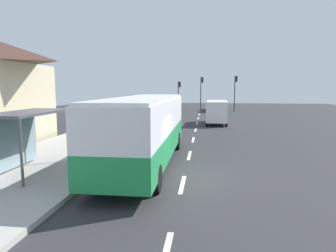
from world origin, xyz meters
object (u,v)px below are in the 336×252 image
traffic_light_near_side (235,88)px  traffic_light_far_side (179,91)px  white_van (217,111)px  traffic_light_median (201,88)px  bus (145,126)px  sedan_near (214,107)px  recycling_bin_orange (97,149)px  sedan_far (213,105)px  bus_shelter (21,126)px  recycling_bin_green (102,146)px

traffic_light_near_side → traffic_light_far_side: (-8.59, 0.80, -0.48)m
white_van → traffic_light_median: traffic_light_median is taller
bus → sedan_near: bearing=82.9°
recycling_bin_orange → sedan_far: bearing=79.8°
sedan_near → traffic_light_far_side: 6.11m
sedan_far → recycling_bin_orange: bearing=-100.2°
traffic_light_far_side → recycling_bin_orange: bearing=-91.9°
sedan_far → bus_shelter: (-8.71, -38.65, 1.31)m
traffic_light_median → sedan_near: bearing=-53.1°
recycling_bin_green → traffic_light_near_side: size_ratio=0.18×
sedan_near → traffic_light_near_side: 4.33m
bus → bus_shelter: size_ratio=2.75×
traffic_light_median → bus_shelter: bearing=-100.4°
recycling_bin_green → bus_shelter: bearing=-123.4°
traffic_light_far_side → white_van: bearing=-72.9°
recycling_bin_orange → traffic_light_far_side: traffic_light_far_side is taller
sedan_far → recycling_bin_orange: size_ratio=4.70×
bus_shelter → sedan_far: bearing=77.3°
traffic_light_near_side → traffic_light_far_side: bearing=174.7°
traffic_light_median → bus_shelter: traffic_light_median is taller
sedan_near → recycling_bin_green: 32.01m
sedan_near → traffic_light_far_side: bearing=162.2°
recycling_bin_orange → traffic_light_median: (4.60, 34.58, 2.84)m
white_van → traffic_light_far_side: 18.05m
white_van → bus_shelter: size_ratio=1.32×
traffic_light_far_side → traffic_light_median: size_ratio=0.87×
traffic_light_far_side → bus_shelter: traffic_light_far_side is taller
traffic_light_far_side → traffic_light_median: 3.61m
white_van → sedan_far: 19.39m
traffic_light_near_side → bus_shelter: bearing=-108.5°
traffic_light_near_side → white_van: bearing=-101.4°
white_van → traffic_light_far_side: bearing=107.1°
sedan_far → traffic_light_near_side: (3.20, -3.02, 2.77)m
white_van → sedan_far: white_van is taller
recycling_bin_orange → bus_shelter: 3.74m
sedan_near → sedan_far: bearing=90.1°
white_van → bus_shelter: bus_shelter is taller
bus → recycling_bin_green: (-2.49, 1.04, -1.19)m
recycling_bin_green → traffic_light_far_side: (1.10, 33.08, 2.42)m
sedan_near → recycling_bin_orange: 32.70m
white_van → traffic_light_far_side: (-5.30, 17.17, 1.74)m
white_van → sedan_far: size_ratio=1.18×
bus → traffic_light_far_side: traffic_light_far_side is taller
sedan_near → traffic_light_near_side: bearing=16.3°
recycling_bin_green → traffic_light_median: size_ratio=0.18×
white_van → traffic_light_near_side: size_ratio=0.98×
recycling_bin_green → traffic_light_near_side: (9.70, 32.28, 2.90)m
sedan_near → traffic_light_far_side: traffic_light_far_side is taller
traffic_light_median → bus_shelter: (-6.81, -37.23, -1.40)m
bus → traffic_light_far_side: size_ratio=2.39×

